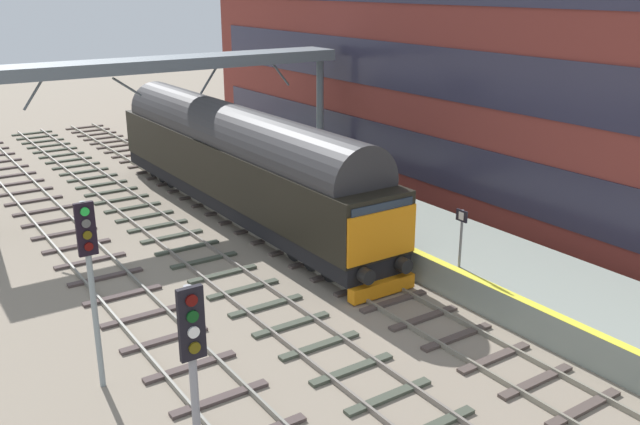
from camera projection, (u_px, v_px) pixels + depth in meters
name	position (u px, v px, depth m)	size (l,w,h in m)	color
ground_plane	(331.00, 267.00, 23.96)	(140.00, 140.00, 0.00)	gray
track_main	(331.00, 265.00, 23.95)	(2.50, 60.00, 0.15)	gray
track_adjacent_west	(243.00, 289.00, 22.12)	(2.50, 60.00, 0.15)	slate
track_adjacent_far_west	(142.00, 316.00, 20.33)	(2.50, 60.00, 0.15)	slate
station_platform	(409.00, 233.00, 25.72)	(4.00, 44.00, 1.01)	gray
station_building	(450.00, 68.00, 31.92)	(5.77, 35.72, 11.32)	brown
diesel_locomotive	(237.00, 158.00, 28.51)	(2.74, 19.52, 4.68)	black
signal_post_near	(194.00, 381.00, 11.35)	(0.44, 0.22, 4.86)	gray
signal_post_mid	(90.00, 270.00, 15.91)	(0.44, 0.22, 4.74)	gray
platform_number_sign	(461.00, 229.00, 21.02)	(0.10, 0.44, 1.86)	slate
waiting_passenger	(291.00, 162.00, 29.93)	(0.44, 0.48, 1.64)	#27283D
overhead_footbridge	(168.00, 70.00, 29.43)	(16.10, 2.00, 6.39)	slate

